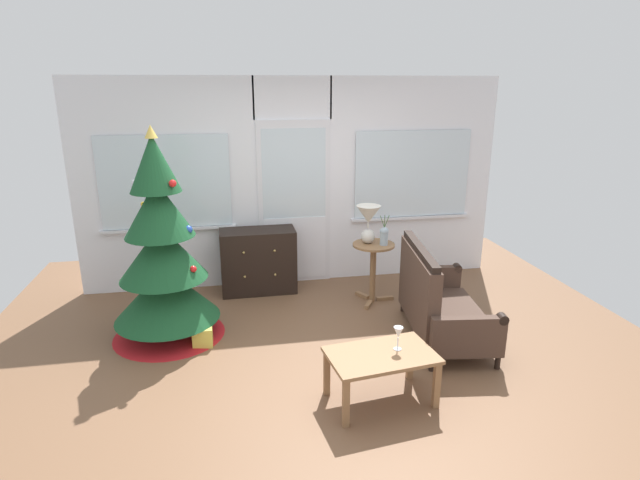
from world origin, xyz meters
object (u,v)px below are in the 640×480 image
Objects in this scene: dresser_cabinet at (258,261)px; coffee_table at (381,361)px; flower_vase at (384,235)px; gift_box at (203,336)px; christmas_tree at (163,262)px; settee_sofa at (437,303)px; wine_glass at (398,333)px; side_table at (373,261)px; table_lamp at (368,219)px.

coffee_table is at bearing -72.14° from dresser_cabinet.
flower_vase is 2.26m from gift_box.
christmas_tree reaches higher than settee_sofa.
wine_glass is at bearing -68.82° from dresser_cabinet.
gift_box is at bearing -39.87° from christmas_tree.
wine_glass is 2.02m from gift_box.
wine_glass is (1.93, -1.44, -0.23)m from christmas_tree.
dresser_cabinet is 1.00× the size of coffee_table.
coffee_table is at bearing -163.72° from wine_glass.
side_table reaches higher than wine_glass.
table_lamp is at bearing -22.95° from dresser_cabinet.
wine_glass reaches higher than gift_box.
flower_vase is at bearing 9.19° from christmas_tree.
table_lamp is (-0.06, 0.04, 0.49)m from side_table.
dresser_cabinet reaches higher than side_table.
dresser_cabinet is (0.98, 1.00, -0.40)m from christmas_tree.
table_lamp is at bearing 77.76° from coffee_table.
table_lamp is at bearing 22.40° from gift_box.
side_table is 0.34m from flower_vase.
wine_glass is at bearing -98.30° from table_lamp.
christmas_tree is at bearing -170.81° from flower_vase.
gift_box is at bearing 140.33° from coffee_table.
side_table is 2.02× the size of flower_vase.
gift_box is at bearing -157.60° from table_lamp.
gift_box is at bearing 144.01° from wine_glass.
settee_sofa is 1.27m from table_lamp.
dresser_cabinet is 0.62× the size of settee_sofa.
settee_sofa is 7.61× the size of gift_box.
christmas_tree is 2.33m from side_table.
christmas_tree is 10.79× the size of wine_glass.
settee_sofa is 1.28m from coffee_table.
table_lamp is 2.31× the size of gift_box.
christmas_tree is 1.45× the size of settee_sofa.
table_lamp reaches higher than dresser_cabinet.
side_table is 1.99m from coffee_table.
christmas_tree reaches higher than gift_box.
coffee_table is (-0.49, -1.92, -0.14)m from side_table.
christmas_tree reaches higher than table_lamp.
coffee_table is at bearing -107.45° from flower_vase.
christmas_tree is 0.83m from gift_box.
wine_glass reaches higher than coffee_table.
flower_vase is at bearing -32.01° from table_lamp.
dresser_cabinet reaches higher than gift_box.
christmas_tree reaches higher than side_table.
dresser_cabinet is 2.26m from settee_sofa.
table_lamp is 2.26× the size of wine_glass.
coffee_table is (0.80, -2.48, -0.03)m from dresser_cabinet.
table_lamp is (-0.43, 1.02, 0.62)m from settee_sofa.
christmas_tree is 4.78× the size of table_lamp.
christmas_tree is 2.36m from coffee_table.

